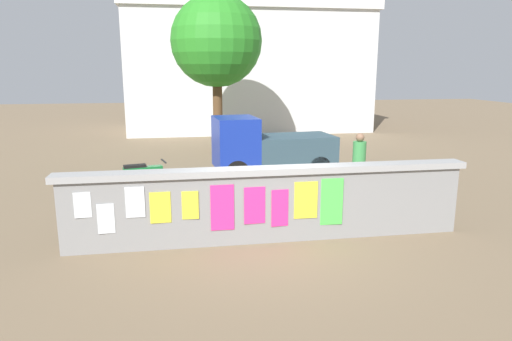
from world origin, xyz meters
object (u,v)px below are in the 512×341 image
Objects in this scene: bicycle_near at (217,194)px; person_walking at (359,157)px; tree_roadside at (217,42)px; bicycle_far at (135,211)px; auto_rickshaw_truck at (268,148)px; motorcycle at (142,177)px.

person_walking is (3.78, 0.75, 0.62)m from bicycle_near.
bicycle_far is at bearing -105.95° from tree_roadside.
auto_rickshaw_truck is at bearing 59.45° from bicycle_near.
bicycle_near is (1.83, -1.65, -0.10)m from motorcycle.
tree_roadside is at bearing 84.71° from bicycle_near.
bicycle_near is 8.65m from tree_roadside.
motorcycle is 0.31× the size of tree_roadside.
bicycle_near is 1.05× the size of person_walking.
auto_rickshaw_truck reaches higher than person_walking.
auto_rickshaw_truck is 5.82m from tree_roadside.
person_walking reaches higher than motorcycle.
bicycle_far is at bearing -150.07° from bicycle_near.
tree_roadside is at bearing 113.76° from person_walking.
person_walking is 8.27m from tree_roadside.
tree_roadside is at bearing 103.26° from auto_rickshaw_truck.
tree_roadside is at bearing 74.05° from bicycle_far.
bicycle_near is at bearing -168.82° from person_walking.
tree_roadside reaches higher than bicycle_far.
person_walking is (5.60, -0.91, 0.52)m from motorcycle.
motorcycle is at bearing -112.76° from tree_roadside.
bicycle_near is at bearing 29.93° from bicycle_far.
tree_roadside is (2.49, 8.73, 3.88)m from bicycle_far.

